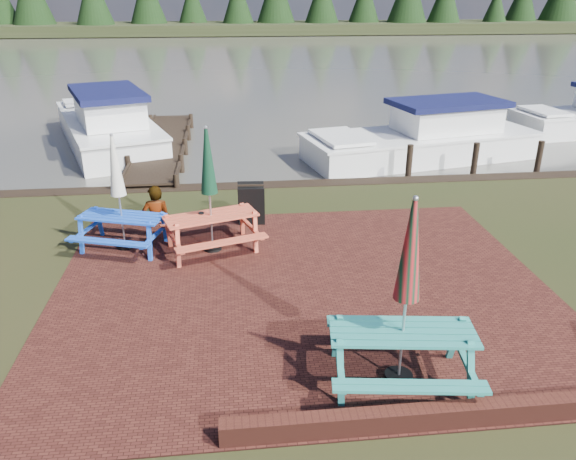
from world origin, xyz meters
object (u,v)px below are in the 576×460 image
at_px(person, 154,186).
at_px(chalkboard, 251,204).
at_px(picnic_table_red, 211,210).
at_px(boat_near, 425,140).
at_px(picnic_table_teal, 404,323).
at_px(picnic_table_blue, 121,210).
at_px(boat_jetty, 108,127).
at_px(jetty, 162,145).

bearing_deg(person, chalkboard, 169.42).
relative_size(picnic_table_red, boat_near, 0.32).
bearing_deg(picnic_table_teal, picnic_table_blue, 140.11).
xyz_separation_m(chalkboard, person, (-2.20, 0.32, 0.40)).
relative_size(chalkboard, boat_near, 0.12).
bearing_deg(boat_jetty, person, -91.94).
xyz_separation_m(picnic_table_blue, jetty, (0.00, 8.08, -0.74)).
height_order(jetty, boat_near, boat_near).
height_order(picnic_table_teal, boat_near, picnic_table_teal).
xyz_separation_m(chalkboard, jetty, (-2.72, 7.08, -0.39)).
height_order(jetty, boat_jetty, boat_jetty).
distance_m(boat_near, person, 9.75).
bearing_deg(picnic_table_red, boat_near, 26.99).
height_order(picnic_table_red, boat_near, picnic_table_red).
bearing_deg(chalkboard, picnic_table_red, -120.42).
height_order(boat_jetty, person, boat_jetty).
bearing_deg(person, picnic_table_red, 126.74).
distance_m(picnic_table_teal, boat_jetty, 15.69).
xyz_separation_m(chalkboard, boat_jetty, (-4.72, 8.40, -0.01)).
bearing_deg(person, boat_jetty, -74.83).
bearing_deg(picnic_table_red, picnic_table_blue, 152.75).
relative_size(chalkboard, person, 0.54).
height_order(picnic_table_blue, person, picnic_table_blue).
height_order(picnic_table_blue, boat_jetty, picnic_table_blue).
distance_m(picnic_table_teal, chalkboard, 6.16).
relative_size(picnic_table_blue, person, 1.35).
bearing_deg(boat_near, boat_jetty, 62.80).
height_order(picnic_table_red, boat_jetty, picnic_table_red).
height_order(picnic_table_teal, picnic_table_blue, picnic_table_teal).
distance_m(picnic_table_teal, picnic_table_red, 5.29).
bearing_deg(person, boat_near, -149.75).
bearing_deg(boat_near, picnic_table_red, 122.47).
bearing_deg(picnic_table_red, chalkboard, 38.20).
xyz_separation_m(picnic_table_teal, chalkboard, (-1.77, 5.88, -0.45)).
relative_size(picnic_table_teal, boat_jetty, 0.32).
height_order(picnic_table_teal, picnic_table_red, picnic_table_teal).
relative_size(picnic_table_teal, person, 1.50).
distance_m(picnic_table_red, boat_jetty, 10.45).
bearing_deg(picnic_table_red, person, 111.12).
bearing_deg(jetty, chalkboard, -68.95).
bearing_deg(jetty, boat_jetty, 146.49).
height_order(picnic_table_blue, boat_near, picnic_table_blue).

